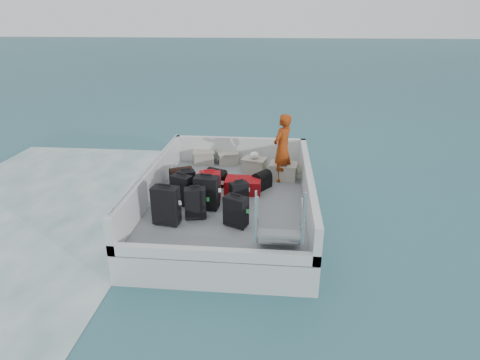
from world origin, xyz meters
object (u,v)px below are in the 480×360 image
at_px(crate_2, 254,166).
at_px(suitcase_1, 182,190).
at_px(suitcase_7, 239,194).
at_px(suitcase_4, 207,193).
at_px(suitcase_8, 243,185).
at_px(suitcase_0, 166,206).
at_px(suitcase_6, 236,211).
at_px(crate_3, 283,172).
at_px(suitcase_5, 210,186).
at_px(suitcase_2, 186,183).
at_px(suitcase_3, 195,203).
at_px(crate_1, 228,159).
at_px(passenger, 282,148).
at_px(crate_0, 204,158).

bearing_deg(crate_2, suitcase_1, -124.51).
height_order(suitcase_7, crate_2, suitcase_7).
height_order(suitcase_4, suitcase_8, suitcase_4).
distance_m(suitcase_0, suitcase_6, 1.36).
bearing_deg(suitcase_6, crate_2, 112.50).
bearing_deg(crate_3, suitcase_1, -143.09).
xyz_separation_m(suitcase_1, suitcase_4, (0.56, -0.16, 0.03)).
relative_size(suitcase_0, suitcase_5, 1.22).
distance_m(suitcase_2, suitcase_6, 1.82).
xyz_separation_m(suitcase_4, suitcase_5, (-0.01, 0.46, -0.04)).
bearing_deg(suitcase_7, suitcase_3, -169.88).
distance_m(suitcase_6, crate_3, 2.65).
bearing_deg(suitcase_5, crate_2, 58.52).
distance_m(suitcase_2, crate_1, 2.23).
relative_size(suitcase_4, crate_3, 1.12).
relative_size(suitcase_3, passenger, 0.39).
bearing_deg(crate_0, suitcase_5, -76.47).
relative_size(suitcase_1, suitcase_3, 1.03).
xyz_separation_m(crate_0, crate_3, (2.17, -0.95, 0.03)).
bearing_deg(passenger, crate_3, 175.20).
relative_size(suitcase_3, crate_1, 1.26).
distance_m(suitcase_2, crate_0, 2.12).
relative_size(suitcase_4, crate_1, 1.40).
bearing_deg(crate_0, crate_3, -23.69).
relative_size(suitcase_4, suitcase_5, 1.13).
bearing_deg(crate_1, suitcase_4, -92.51).
bearing_deg(suitcase_1, suitcase_6, -10.38).
bearing_deg(suitcase_3, crate_3, 39.84).
bearing_deg(suitcase_1, suitcase_8, 55.39).
xyz_separation_m(suitcase_2, suitcase_7, (1.23, -0.43, -0.02)).
height_order(crate_2, crate_3, crate_3).
height_order(suitcase_5, suitcase_8, suitcase_5).
bearing_deg(crate_0, crate_1, 0.00).
distance_m(suitcase_1, suitcase_3, 0.73).
bearing_deg(suitcase_0, suitcase_8, 59.46).
xyz_separation_m(suitcase_3, crate_2, (1.02, 2.68, -0.15)).
bearing_deg(suitcase_5, suitcase_6, -64.27).
height_order(suitcase_2, passenger, passenger).
bearing_deg(passenger, suitcase_4, -8.12).
bearing_deg(suitcase_1, suitcase_5, 52.61).
bearing_deg(suitcase_0, crate_3, 56.55).
height_order(suitcase_5, passenger, passenger).
distance_m(suitcase_0, suitcase_4, 0.99).
xyz_separation_m(suitcase_6, crate_2, (0.18, 2.92, -0.14)).
bearing_deg(suitcase_5, crate_3, 34.05).
xyz_separation_m(suitcase_0, crate_3, (2.28, 2.53, -0.20)).
distance_m(suitcase_2, suitcase_4, 0.85).
height_order(suitcase_0, suitcase_4, suitcase_0).
distance_m(suitcase_1, suitcase_6, 1.51).
distance_m(crate_0, passenger, 2.44).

